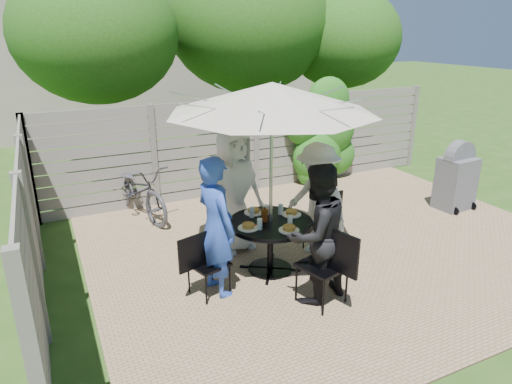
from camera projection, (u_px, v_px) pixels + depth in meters
name	position (u px, v px, depth m)	size (l,w,h in m)	color
backyard_envelope	(160.00, 43.00, 14.53)	(60.00, 60.00, 5.00)	#294816
patio_table	(270.00, 237.00, 5.96)	(1.30, 1.30, 0.72)	black
umbrella	(272.00, 98.00, 5.35)	(3.03, 3.03, 2.48)	silver
chair_back	(229.00, 228.00, 6.75)	(0.53, 0.71, 0.94)	black
person_back	(234.00, 190.00, 6.44)	(0.89, 0.58, 1.83)	silver
chair_left	(208.00, 276.00, 5.49)	(0.65, 0.51, 0.85)	black
person_left	(216.00, 227.00, 5.36)	(0.63, 0.42, 1.73)	#2847AF
chair_front	(323.00, 281.00, 5.31)	(0.60, 0.76, 1.00)	black
person_front	(316.00, 234.00, 5.22)	(0.82, 0.64, 1.69)	black
chair_right	(322.00, 234.00, 6.59)	(0.65, 0.49, 0.85)	black
person_right	(317.00, 200.00, 6.33)	(1.06, 0.61, 1.63)	beige
plate_back	(254.00, 211.00, 6.15)	(0.26, 0.26, 0.06)	white
plate_left	(248.00, 227.00, 5.67)	(0.26, 0.26, 0.06)	white
plate_front	(289.00, 229.00, 5.61)	(0.26, 0.26, 0.06)	white
plate_right	(291.00, 213.00, 6.08)	(0.26, 0.26, 0.06)	white
glass_back	(252.00, 212.00, 6.00)	(0.07, 0.07, 0.14)	silver
glass_left	(260.00, 224.00, 5.63)	(0.07, 0.07, 0.14)	silver
glass_front	(290.00, 221.00, 5.73)	(0.07, 0.07, 0.14)	silver
glass_right	(281.00, 209.00, 6.09)	(0.07, 0.07, 0.14)	silver
syrup_jug	(265.00, 216.00, 5.86)	(0.09, 0.09, 0.16)	#59280C
coffee_cup	(266.00, 210.00, 6.09)	(0.08, 0.08, 0.12)	#C6B293
bicycle	(138.00, 190.00, 7.71)	(0.64, 1.83, 0.96)	#333338
bbq_grill	(456.00, 178.00, 8.03)	(0.65, 0.52, 1.25)	slate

